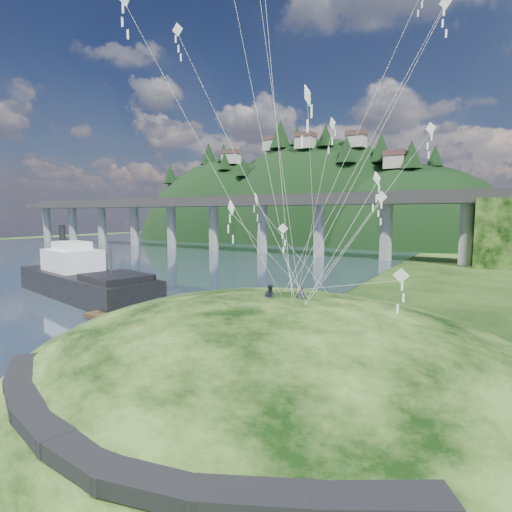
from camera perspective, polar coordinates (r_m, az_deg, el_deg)
The scene contains 10 objects.
ground at distance 28.58m, azimuth -13.60°, elevation -14.77°, with size 320.00×320.00×0.00m, color black.
water at distance 103.69m, azimuth -30.86°, elevation -0.42°, with size 240.00×240.00×0.00m, color #2F4256.
grass_hill at distance 26.31m, azimuth 3.26°, elevation -20.06°, with size 36.00×32.00×13.00m.
footpath at distance 16.69m, azimuth -19.14°, elevation -22.88°, with size 22.29×5.84×0.83m.
bridge at distance 99.93m, azimuth 3.70°, elevation 5.78°, with size 160.00×11.00×15.00m.
far_ridge at distance 155.35m, azimuth 6.73°, elevation -0.51°, with size 153.00×70.00×94.50m.
work_barge at distance 53.35m, azimuth -23.45°, elevation -3.01°, with size 25.57×11.89×8.64m.
wooden_dock at distance 36.81m, azimuth -15.77°, elevation -9.35°, with size 14.67×3.12×1.04m.
kite_flyers at distance 24.39m, azimuth 3.52°, elevation -4.12°, with size 2.59×1.17×1.59m.
kite_swarm at distance 25.63m, azimuth 8.72°, elevation 23.79°, with size 19.41×16.45×21.76m.
Camera 1 is at (18.81, -19.02, 10.05)m, focal length 28.00 mm.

